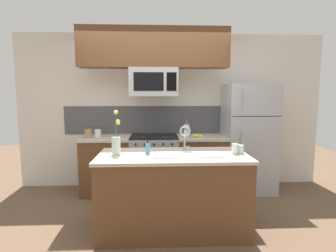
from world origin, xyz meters
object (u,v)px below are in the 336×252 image
Objects in this scene: banana_bunch at (198,136)px; storage_jar_tall at (88,133)px; storage_jar_medium at (98,132)px; spare_glass at (241,149)px; stove_range at (154,164)px; drinking_glass at (235,149)px; refrigerator at (248,138)px; flower_vase at (116,143)px; sink_faucet at (185,134)px; microwave at (154,82)px; dish_soap_bottle at (148,148)px; french_press at (187,130)px.

storage_jar_tall is at bearing 179.15° from banana_bunch.
spare_glass is at bearing -33.84° from storage_jar_medium.
drinking_glass reaches higher than stove_range.
storage_jar_medium is at bearing 179.74° from refrigerator.
storage_jar_medium is 0.29× the size of flower_vase.
stove_range is at bearing 175.02° from banana_bunch.
storage_jar_tall is at bearing 144.65° from sink_faucet.
flower_vase is at bearing -108.65° from stove_range.
microwave reaches higher than storage_jar_tall.
french_press is at bearing 64.95° from dish_soap_bottle.
banana_bunch is 1.05m from sink_faucet.
microwave reaches higher than spare_glass.
refrigerator is at bearing 42.58° from sink_faucet.
refrigerator is at bearing 37.68° from dish_soap_bottle.
dish_soap_bottle reaches higher than stove_range.
spare_glass is (0.62, -0.20, -0.15)m from sink_faucet.
refrigerator reaches higher than flower_vase.
microwave is at bearing 126.96° from drinking_glass.
microwave is at bearing 176.71° from banana_bunch.
storage_jar_tall is 1.54m from dish_soap_bottle.
drinking_glass is (0.23, -1.21, 0.04)m from banana_bunch.
flower_vase is at bearing -62.65° from storage_jar_tall.
refrigerator is (1.55, 0.02, 0.42)m from stove_range.
storage_jar_medium is at bearing 178.02° from stove_range.
storage_jar_tall is 1.58m from french_press.
french_press is at bearing 53.75° from flower_vase.
sink_faucet reaches higher than dish_soap_bottle.
flower_vase reaches higher than drinking_glass.
flower_vase is at bearing -177.69° from dish_soap_bottle.
storage_jar_medium is at bearing 176.69° from microwave.
stove_range is 1.68m from spare_glass.
flower_vase reaches higher than spare_glass.
microwave is 1.76m from drinking_glass.
microwave is at bearing -3.31° from storage_jar_medium.
french_press is 1.62× the size of dish_soap_bottle.
spare_glass is (1.01, -1.23, -0.82)m from microwave.
banana_bunch is at bearing -3.29° from microwave.
storage_jar_tall is 0.32× the size of flower_vase.
french_press is at bearing 3.47° from storage_jar_tall.
microwave is 2.79× the size of french_press.
flower_vase reaches higher than sink_faucet.
drinking_glass is (0.94, -1.27, 0.51)m from stove_range.
storage_jar_medium is at bearing 144.81° from drinking_glass.
spare_glass is at bearing 14.20° from drinking_glass.
refrigerator is at bearing 5.55° from banana_bunch.
storage_jar_medium reaches higher than stove_range.
stove_range is 9.32× the size of spare_glass.
spare_glass is at bearing -50.67° from microwave.
flower_vase is (-1.36, 0.03, 0.07)m from drinking_glass.
microwave is 3.94× the size of banana_bunch.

